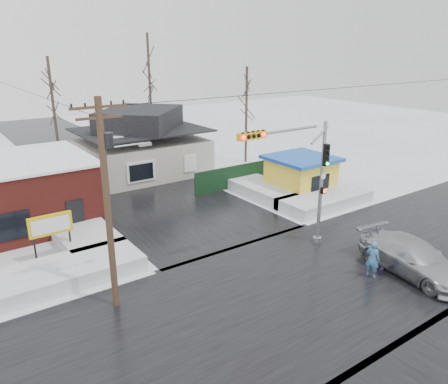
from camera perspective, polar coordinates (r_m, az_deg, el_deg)
ground at (r=21.55m, az=10.50°, el=-11.79°), size 120.00×120.00×0.00m
road_ns at (r=21.54m, az=10.51°, el=-11.77°), size 10.00×120.00×0.02m
road_ew at (r=21.54m, az=10.51°, el=-11.77°), size 120.00×10.00×0.02m
snowbank_nw at (r=22.75m, az=-19.66°, el=-9.76°), size 7.00×3.00×0.80m
snowbank_ne at (r=31.78m, az=13.03°, el=-1.00°), size 7.00×3.00×0.80m
snowbank_nside_w at (r=27.61m, az=-18.64°, el=-4.55°), size 3.00×8.00×0.80m
snowbank_nside_e at (r=33.84m, az=4.48°, el=0.64°), size 3.00×8.00×0.80m
traffic_signal at (r=23.32m, az=10.20°, el=2.74°), size 6.05×0.68×7.00m
utility_pole at (r=18.10m, az=-14.89°, el=-0.32°), size 3.15×0.44×9.00m
marquee_sign at (r=24.35m, az=-21.71°, el=-4.16°), size 2.20×0.21×2.55m
house at (r=38.94m, az=-10.72°, el=6.13°), size 10.40×8.40×5.76m
kiosk at (r=33.74m, az=9.98°, el=2.24°), size 4.60×4.60×2.88m
fence at (r=34.89m, az=1.78°, el=2.10°), size 8.00×0.12×1.80m
tree_far_left at (r=39.99m, az=-21.74°, el=13.24°), size 3.00×3.00×10.00m
tree_far_mid at (r=45.22m, az=-9.84°, el=16.73°), size 3.00×3.00×12.00m
tree_far_right at (r=41.73m, az=2.99°, el=13.55°), size 3.00×3.00×9.00m
pedestrian at (r=22.60m, az=18.84°, el=-8.33°), size 0.60×0.77×1.86m
car at (r=23.67m, az=23.43°, el=-7.89°), size 3.02×6.07×1.69m
shopping_bag at (r=23.24m, az=19.84°, el=-9.78°), size 0.30×0.21×0.35m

